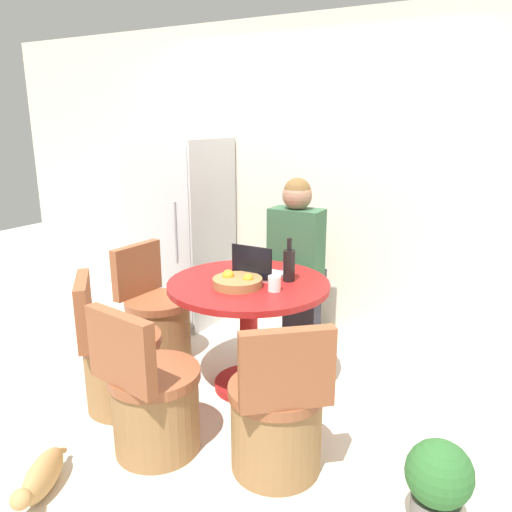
% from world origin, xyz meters
% --- Properties ---
extents(ground_plane, '(12.00, 12.00, 0.00)m').
position_xyz_m(ground_plane, '(0.00, 0.00, 0.00)').
color(ground_plane, beige).
extents(wall_back, '(7.00, 0.06, 2.60)m').
position_xyz_m(wall_back, '(0.00, 1.40, 1.30)').
color(wall_back, beige).
rests_on(wall_back, ground_plane).
extents(refrigerator, '(0.73, 0.71, 1.64)m').
position_xyz_m(refrigerator, '(-1.11, 1.00, 0.82)').
color(refrigerator, silver).
rests_on(refrigerator, ground_plane).
extents(dining_table, '(1.06, 1.06, 0.77)m').
position_xyz_m(dining_table, '(0.09, 0.16, 0.57)').
color(dining_table, maroon).
rests_on(dining_table, ground_plane).
extents(chair_near_camera, '(0.51, 0.52, 0.88)m').
position_xyz_m(chair_near_camera, '(-0.04, -0.68, 0.29)').
color(chair_near_camera, olive).
rests_on(chair_near_camera, ground_plane).
extents(chair_left_side, '(0.50, 0.50, 0.88)m').
position_xyz_m(chair_left_side, '(-0.76, 0.22, 0.29)').
color(chair_left_side, olive).
rests_on(chair_left_side, ground_plane).
extents(chair_near_right_corner, '(0.58, 0.58, 0.88)m').
position_xyz_m(chair_near_right_corner, '(0.63, -0.49, 0.29)').
color(chair_near_right_corner, olive).
rests_on(chair_near_right_corner, ground_plane).
extents(chair_near_left_corner, '(0.58, 0.58, 0.88)m').
position_xyz_m(chair_near_left_corner, '(-0.52, -0.44, 0.29)').
color(chair_near_left_corner, olive).
rests_on(chair_near_left_corner, ground_plane).
extents(person_seated, '(0.40, 0.37, 1.38)m').
position_xyz_m(person_seated, '(0.10, 0.91, 0.77)').
color(person_seated, '#2D2D38').
rests_on(person_seated, ground_plane).
extents(laptop, '(0.29, 0.24, 0.23)m').
position_xyz_m(laptop, '(0.09, 0.27, 0.82)').
color(laptop, '#B7B7BC').
rests_on(laptop, dining_table).
extents(fruit_bowl, '(0.32, 0.32, 0.10)m').
position_xyz_m(fruit_bowl, '(0.07, 0.05, 0.80)').
color(fruit_bowl, olive).
rests_on(fruit_bowl, dining_table).
extents(coffee_cup, '(0.08, 0.08, 0.09)m').
position_xyz_m(coffee_cup, '(0.31, 0.08, 0.82)').
color(coffee_cup, white).
rests_on(coffee_cup, dining_table).
extents(bottle, '(0.08, 0.08, 0.29)m').
position_xyz_m(bottle, '(0.31, 0.31, 0.88)').
color(bottle, black).
rests_on(bottle, dining_table).
extents(cat, '(0.27, 0.45, 0.19)m').
position_xyz_m(cat, '(-0.29, -1.22, 0.10)').
color(cat, tan).
rests_on(cat, ground_plane).
extents(potted_plant, '(0.29, 0.29, 0.47)m').
position_xyz_m(potted_plant, '(1.44, -0.54, 0.26)').
color(potted_plant, slate).
rests_on(potted_plant, ground_plane).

